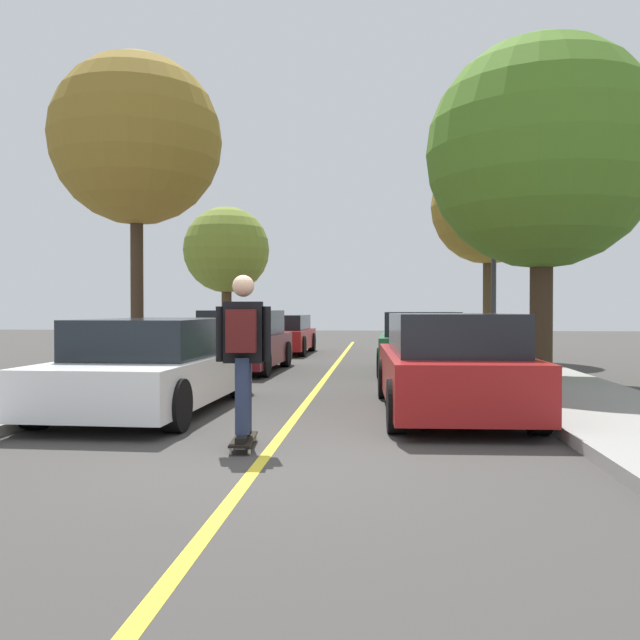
{
  "coord_description": "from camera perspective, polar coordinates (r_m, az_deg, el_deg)",
  "views": [
    {
      "loc": [
        1.11,
        -6.58,
        1.46
      ],
      "look_at": [
        -0.09,
        7.36,
        1.24
      ],
      "focal_mm": 37.89,
      "sensor_mm": 36.0,
      "label": 1
    }
  ],
  "objects": [
    {
      "name": "ground",
      "position": [
        6.83,
        -4.66,
        -11.44
      ],
      "size": [
        80.0,
        80.0,
        0.0
      ],
      "primitive_type": "plane",
      "color": "#3D3A38"
    },
    {
      "name": "center_line",
      "position": [
        10.74,
        -1.07,
        -6.9
      ],
      "size": [
        0.12,
        39.2,
        0.01
      ],
      "primitive_type": "cube",
      "color": "gold",
      "rests_on": "ground"
    },
    {
      "name": "parked_car_left_nearest",
      "position": [
        10.04,
        -13.77,
        -3.7
      ],
      "size": [
        2.09,
        4.63,
        1.32
      ],
      "color": "white",
      "rests_on": "ground"
    },
    {
      "name": "parked_car_left_near",
      "position": [
        16.09,
        -6.6,
        -1.81
      ],
      "size": [
        1.96,
        4.2,
        1.44
      ],
      "color": "maroon",
      "rests_on": "ground"
    },
    {
      "name": "parked_car_left_far",
      "position": [
        22.31,
        -3.36,
        -1.21
      ],
      "size": [
        2.05,
        4.16,
        1.27
      ],
      "color": "maroon",
      "rests_on": "ground"
    },
    {
      "name": "parked_car_right_nearest",
      "position": [
        9.6,
        10.86,
        -3.74
      ],
      "size": [
        1.99,
        4.62,
        1.4
      ],
      "color": "maroon",
      "rests_on": "ground"
    },
    {
      "name": "parked_car_right_near",
      "position": [
        15.79,
        8.52,
        -1.89
      ],
      "size": [
        2.04,
        4.19,
        1.4
      ],
      "color": "#1E5B33",
      "rests_on": "ground"
    },
    {
      "name": "street_tree_left_nearest",
      "position": [
        16.11,
        -15.25,
        14.43
      ],
      "size": [
        3.79,
        3.79,
        7.01
      ],
      "color": "#3D2D1E",
      "rests_on": "sidewalk_left"
    },
    {
      "name": "street_tree_left_near",
      "position": [
        24.36,
        -7.9,
        5.84
      ],
      "size": [
        3.05,
        3.05,
        4.97
      ],
      "color": "#4C3823",
      "rests_on": "sidewalk_left"
    },
    {
      "name": "street_tree_right_nearest",
      "position": [
        14.12,
        18.24,
        13.15
      ],
      "size": [
        4.46,
        4.46,
        6.58
      ],
      "color": "#3D2D1E",
      "rests_on": "sidewalk_right"
    },
    {
      "name": "street_tree_right_near",
      "position": [
        20.26,
        14.04,
        9.21
      ],
      "size": [
        3.29,
        3.29,
        5.92
      ],
      "color": "#4C3823",
      "rests_on": "sidewalk_right"
    },
    {
      "name": "streetlamp",
      "position": [
        16.66,
        14.47,
        6.96
      ],
      "size": [
        0.36,
        0.24,
        5.37
      ],
      "color": "#38383D",
      "rests_on": "sidewalk_right"
    },
    {
      "name": "skateboard",
      "position": [
        7.26,
        -6.47,
        -10.01
      ],
      "size": [
        0.29,
        0.86,
        0.1
      ],
      "color": "black",
      "rests_on": "ground"
    },
    {
      "name": "skateboarder",
      "position": [
        7.11,
        -6.52,
        -2.23
      ],
      "size": [
        0.59,
        0.71,
        1.72
      ],
      "color": "black",
      "rests_on": "skateboard"
    }
  ]
}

